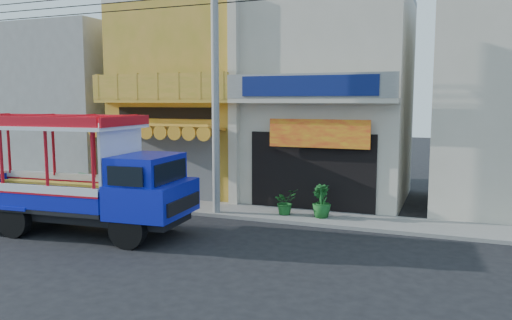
{
  "coord_description": "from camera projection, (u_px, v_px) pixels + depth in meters",
  "views": [
    {
      "loc": [
        6.62,
        -12.3,
        4.06
      ],
      "look_at": [
        0.82,
        2.5,
        2.15
      ],
      "focal_mm": 35.0,
      "sensor_mm": 36.0,
      "label": 1
    }
  ],
  "objects": [
    {
      "name": "party_pilaster",
      "position": [
        234.0,
        102.0,
        18.62
      ],
      "size": [
        0.35,
        0.3,
        8.0
      ],
      "primitive_type": "cube",
      "color": "beige",
      "rests_on": "ground"
    },
    {
      "name": "songthaew_truck",
      "position": [
        86.0,
        177.0,
        15.07
      ],
      "size": [
        7.87,
        3.02,
        3.6
      ],
      "color": "black",
      "rests_on": "ground"
    },
    {
      "name": "potted_plant_c",
      "position": [
        322.0,
        201.0,
        16.8
      ],
      "size": [
        0.87,
        0.87,
        1.13
      ],
      "primitive_type": "imported",
      "rotation": [
        0.0,
        0.0,
        4.14
      ],
      "color": "#195820",
      "rests_on": "sidewalk"
    },
    {
      "name": "shophouse_right",
      "position": [
        332.0,
        99.0,
        20.4
      ],
      "size": [
        6.0,
        6.75,
        8.24
      ],
      "color": "beige",
      "rests_on": "ground"
    },
    {
      "name": "shophouse_left",
      "position": [
        201.0,
        99.0,
        22.57
      ],
      "size": [
        6.0,
        7.5,
        8.24
      ],
      "color": "#A28B24",
      "rests_on": "ground"
    },
    {
      "name": "ground",
      "position": [
        198.0,
        243.0,
        14.25
      ],
      "size": [
        90.0,
        90.0,
        0.0
      ],
      "primitive_type": "plane",
      "color": "black",
      "rests_on": "ground"
    },
    {
      "name": "filler_building_left",
      "position": [
        78.0,
        105.0,
        25.18
      ],
      "size": [
        6.0,
        6.0,
        7.6
      ],
      "primitive_type": "cube",
      "color": "gray",
      "rests_on": "ground"
    },
    {
      "name": "sidewalk",
      "position": [
        250.0,
        212.0,
        17.94
      ],
      "size": [
        30.0,
        2.0,
        0.12
      ],
      "primitive_type": "cube",
      "color": "slate",
      "rests_on": "ground"
    },
    {
      "name": "utility_pole",
      "position": [
        219.0,
        72.0,
        17.01
      ],
      "size": [
        28.0,
        0.26,
        9.0
      ],
      "color": "gray",
      "rests_on": "ground"
    },
    {
      "name": "potted_plant_b",
      "position": [
        321.0,
        201.0,
        16.92
      ],
      "size": [
        0.77,
        0.73,
        1.09
      ],
      "primitive_type": "imported",
      "rotation": [
        0.0,
        0.0,
        2.55
      ],
      "color": "#195820",
      "rests_on": "sidewalk"
    },
    {
      "name": "potted_plant_a",
      "position": [
        285.0,
        202.0,
        17.27
      ],
      "size": [
        1.01,
        1.04,
        0.89
      ],
      "primitive_type": "imported",
      "rotation": [
        0.0,
        0.0,
        1.01
      ],
      "color": "#195820",
      "rests_on": "sidewalk"
    },
    {
      "name": "green_sign",
      "position": [
        84.0,
        187.0,
        20.54
      ],
      "size": [
        0.62,
        0.43,
        0.95
      ],
      "color": "black",
      "rests_on": "sidewalk"
    }
  ]
}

